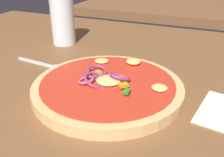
% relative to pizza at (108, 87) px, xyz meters
% --- Properties ---
extents(dining_table, '(1.33, 1.08, 0.04)m').
position_rel_pizza_xyz_m(dining_table, '(-0.04, -0.03, -0.03)').
color(dining_table, brown).
rests_on(dining_table, ground).
extents(pizza, '(0.28, 0.28, 0.04)m').
position_rel_pizza_xyz_m(pizza, '(0.00, 0.00, 0.00)').
color(pizza, tan).
rests_on(pizza, dining_table).
extents(fork, '(0.16, 0.03, 0.01)m').
position_rel_pizza_xyz_m(fork, '(-0.18, 0.06, -0.01)').
color(fork, silver).
rests_on(fork, dining_table).
extents(beer_glass, '(0.07, 0.07, 0.14)m').
position_rel_pizza_xyz_m(beer_glass, '(-0.23, 0.21, 0.05)').
color(beer_glass, silver).
rests_on(beer_glass, dining_table).
extents(background_table, '(0.89, 0.66, 0.04)m').
position_rel_pizza_xyz_m(background_table, '(-0.08, 1.02, -0.03)').
color(background_table, brown).
rests_on(background_table, ground).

